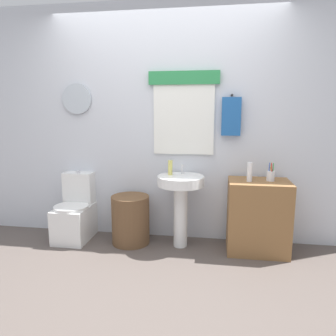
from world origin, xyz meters
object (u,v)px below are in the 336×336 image
object	(u,v)px
soap_bottle	(170,168)
toothbrush_cup	(271,176)
pedestal_sink	(181,194)
lotion_bottle	(250,172)
toilet	(76,214)
laundry_hamper	(131,220)
wooden_cabinet	(258,216)

from	to	relation	value
soap_bottle	toothbrush_cup	xyz separation A→B (m)	(1.03, -0.03, -0.05)
soap_bottle	toothbrush_cup	size ratio (longest dim) A/B	0.84
pedestal_sink	lotion_bottle	bearing A→B (deg)	-3.29
lotion_bottle	toilet	bearing A→B (deg)	177.70
soap_bottle	pedestal_sink	bearing A→B (deg)	-22.62
pedestal_sink	lotion_bottle	world-z (taller)	lotion_bottle
pedestal_sink	soap_bottle	xyz separation A→B (m)	(-0.12, 0.05, 0.28)
lotion_bottle	toothbrush_cup	world-z (taller)	lotion_bottle
laundry_hamper	toothbrush_cup	size ratio (longest dim) A/B	2.89
toilet	wooden_cabinet	world-z (taller)	toilet
pedestal_sink	wooden_cabinet	size ratio (longest dim) A/B	1.03
toilet	laundry_hamper	distance (m)	0.66
wooden_cabinet	toothbrush_cup	size ratio (longest dim) A/B	4.06
pedestal_sink	toothbrush_cup	size ratio (longest dim) A/B	4.20
toilet	lotion_bottle	world-z (taller)	lotion_bottle
pedestal_sink	soap_bottle	size ratio (longest dim) A/B	4.99
toilet	wooden_cabinet	xyz separation A→B (m)	(2.02, -0.04, 0.09)
pedestal_sink	wooden_cabinet	xyz separation A→B (m)	(0.80, 0.00, -0.20)
soap_bottle	lotion_bottle	size ratio (longest dim) A/B	0.80
lotion_bottle	wooden_cabinet	bearing A→B (deg)	20.46
pedestal_sink	wooden_cabinet	bearing A→B (deg)	0.00
soap_bottle	lotion_bottle	bearing A→B (deg)	-6.30
wooden_cabinet	soap_bottle	bearing A→B (deg)	176.90
laundry_hamper	soap_bottle	bearing A→B (deg)	6.55
soap_bottle	lotion_bottle	distance (m)	0.82
soap_bottle	toothbrush_cup	bearing A→B (deg)	-1.66
wooden_cabinet	lotion_bottle	bearing A→B (deg)	-159.54
toothbrush_cup	lotion_bottle	bearing A→B (deg)	-164.34
wooden_cabinet	lotion_bottle	distance (m)	0.49
toilet	toothbrush_cup	world-z (taller)	toothbrush_cup
toilet	soap_bottle	size ratio (longest dim) A/B	4.92
laundry_hamper	toothbrush_cup	world-z (taller)	toothbrush_cup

